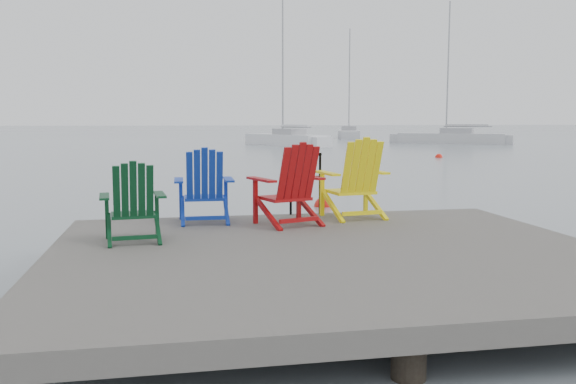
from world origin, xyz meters
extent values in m
plane|color=slate|center=(0.00, 0.00, 0.00)|extent=(400.00, 400.00, 0.00)
cube|color=#32302D|center=(0.00, 0.00, 0.40)|extent=(6.00, 5.00, 0.20)
cylinder|color=black|center=(-2.70, 2.20, -0.30)|extent=(0.26, 0.26, 1.20)
cylinder|color=black|center=(0.00, 2.20, -0.30)|extent=(0.26, 0.26, 1.20)
cylinder|color=black|center=(2.70, 2.20, -0.30)|extent=(0.26, 0.26, 1.20)
cylinder|color=black|center=(0.03, 2.45, 0.95)|extent=(0.04, 0.04, 0.90)
cylinder|color=black|center=(0.47, 2.45, 0.95)|extent=(0.04, 0.04, 0.90)
cylinder|color=black|center=(0.25, 2.45, 1.38)|extent=(0.48, 0.04, 0.04)
cylinder|color=black|center=(0.25, 2.45, 1.05)|extent=(0.44, 0.03, 0.03)
cube|color=#09351A|center=(-2.12, 0.91, 0.79)|extent=(0.52, 0.48, 0.04)
cube|color=#09351A|center=(-2.42, 1.06, 0.75)|extent=(0.05, 0.05, 0.51)
cube|color=#09351A|center=(-1.86, 1.12, 0.75)|extent=(0.05, 0.05, 0.51)
cube|color=#09351A|center=(-2.43, 0.86, 1.02)|extent=(0.16, 0.56, 0.03)
cube|color=#09351A|center=(-1.81, 0.92, 1.02)|extent=(0.16, 0.56, 0.03)
cube|color=#09351A|center=(-2.09, 0.62, 1.10)|extent=(0.47, 0.28, 0.62)
cube|color=#0F30A4|center=(-1.25, 2.10, 0.82)|extent=(0.53, 0.47, 0.04)
cube|color=#0F30A4|center=(-1.56, 2.30, 0.78)|extent=(0.05, 0.05, 0.56)
cube|color=#0F30A4|center=(-0.93, 2.29, 0.78)|extent=(0.05, 0.05, 0.56)
cube|color=#0F30A4|center=(-1.58, 2.08, 1.07)|extent=(0.12, 0.61, 0.03)
cube|color=#0F30A4|center=(-0.91, 2.08, 1.07)|extent=(0.12, 0.61, 0.03)
cube|color=#0F30A4|center=(-1.25, 1.78, 1.15)|extent=(0.49, 0.26, 0.68)
cube|color=#980B0C|center=(-0.20, 1.68, 0.85)|extent=(0.69, 0.65, 0.04)
cube|color=#980B0C|center=(-0.58, 1.78, 0.80)|extent=(0.07, 0.07, 0.60)
cube|color=#980B0C|center=(0.05, 1.99, 0.80)|extent=(0.07, 0.07, 0.60)
cube|color=#980B0C|center=(-0.53, 1.55, 1.11)|extent=(0.32, 0.66, 0.03)
cube|color=#980B0C|center=(0.15, 1.78, 1.11)|extent=(0.32, 0.66, 0.03)
cube|color=#980B0C|center=(-0.09, 1.36, 1.20)|extent=(0.58, 0.42, 0.73)
cube|color=#FEE90E|center=(0.83, 2.10, 0.86)|extent=(0.66, 0.60, 0.04)
cube|color=#FEE90E|center=(0.46, 2.27, 0.81)|extent=(0.06, 0.06, 0.62)
cube|color=#FEE90E|center=(1.15, 2.37, 0.81)|extent=(0.06, 0.06, 0.62)
cube|color=#FEE90E|center=(0.46, 2.03, 1.14)|extent=(0.23, 0.69, 0.03)
cube|color=#FEE90E|center=(1.21, 2.13, 1.14)|extent=(0.23, 0.69, 0.03)
cube|color=#FEE90E|center=(0.88, 1.74, 1.23)|extent=(0.58, 0.36, 0.76)
cube|color=white|center=(6.71, 38.53, 0.25)|extent=(5.30, 7.94, 1.10)
cube|color=#9E9EA3|center=(6.88, 38.17, 0.95)|extent=(2.32, 2.74, 0.55)
cylinder|color=gray|center=(6.54, 38.88, 5.70)|extent=(0.12, 0.12, 9.81)
cube|color=silver|center=(16.63, 55.64, 0.25)|extent=(4.43, 8.65, 1.10)
cube|color=#9E9EA3|center=(16.51, 55.24, 0.95)|extent=(2.17, 2.84, 0.55)
cylinder|color=gray|center=(16.75, 56.04, 6.03)|extent=(0.12, 0.12, 10.47)
cube|color=silver|center=(20.45, 39.59, 0.25)|extent=(8.10, 6.36, 1.10)
cube|color=#9E9EA3|center=(20.80, 39.36, 0.95)|extent=(2.90, 2.63, 0.55)
cylinder|color=gray|center=(20.11, 39.82, 5.98)|extent=(0.12, 0.12, 10.35)
sphere|color=red|center=(1.56, 6.58, 0.00)|extent=(0.40, 0.40, 0.40)
sphere|color=#F70E0F|center=(3.85, 19.46, 0.00)|extent=(0.41, 0.41, 0.41)
sphere|color=red|center=(11.53, 22.42, 0.00)|extent=(0.37, 0.37, 0.37)
sphere|color=#EE4C0E|center=(7.76, 40.00, 0.00)|extent=(0.39, 0.39, 0.39)
camera|label=1|loc=(-1.66, -6.22, 1.88)|focal=38.00mm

